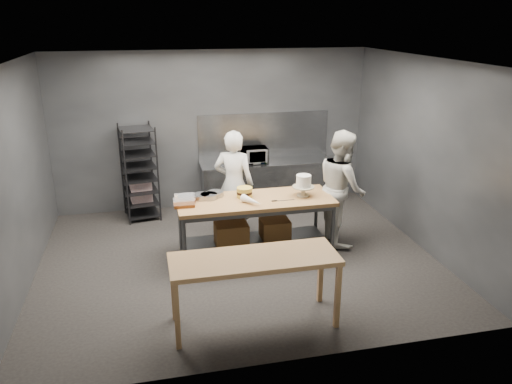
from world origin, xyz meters
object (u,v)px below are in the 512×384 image
work_table (253,220)px  frosted_cake_stand (304,183)px  chef_right (342,187)px  microwave (253,155)px  speed_rack (140,173)px  near_counter (254,264)px  layer_cake (245,192)px  chef_behind (234,184)px

work_table → frosted_cake_stand: frosted_cake_stand is taller
chef_right → frosted_cake_stand: bearing=109.8°
chef_right → microwave: 2.15m
speed_rack → frosted_cake_stand: (2.49, -1.98, 0.28)m
near_counter → chef_right: bearing=46.8°
speed_rack → near_counter: bearing=-71.1°
near_counter → speed_rack: (-1.31, 3.81, 0.04)m
microwave → layer_cake: microwave is taller
layer_cake → chef_right: bearing=2.1°
near_counter → frosted_cake_stand: frosted_cake_stand is taller
chef_behind → microwave: 1.39m
near_counter → chef_right: (1.91, 2.04, 0.13)m
work_table → near_counter: work_table is taller
work_table → frosted_cake_stand: 0.97m
near_counter → chef_behind: chef_behind is taller
frosted_cake_stand → layer_cake: frosted_cake_stand is taller
speed_rack → work_table: bearing=-48.8°
chef_right → microwave: bearing=34.5°
microwave → speed_rack: bearing=-177.9°
layer_cake → chef_behind: bearing=93.9°
near_counter → chef_behind: size_ratio=1.09×
chef_behind → layer_cake: chef_behind is taller
near_counter → layer_cake: layer_cake is taller
chef_behind → frosted_cake_stand: 1.27m
speed_rack → layer_cake: size_ratio=7.23×
near_counter → microwave: bearing=78.0°
speed_rack → chef_right: chef_right is taller
speed_rack → layer_cake: 2.43m
near_counter → chef_right: size_ratio=1.06×
speed_rack → microwave: speed_rack is taller
chef_behind → frosted_cake_stand: (0.95, -0.81, 0.21)m
chef_behind → frosted_cake_stand: bearing=163.7°
near_counter → speed_rack: bearing=108.9°
near_counter → chef_behind: 2.66m
work_table → chef_behind: (-0.16, 0.78, 0.35)m
microwave → frosted_cake_stand: 2.09m
near_counter → layer_cake: size_ratio=8.26×
chef_right → microwave: chef_right is taller
work_table → layer_cake: (-0.11, 0.10, 0.43)m
speed_rack → layer_cake: (1.59, -1.84, 0.14)m
chef_behind → microwave: bearing=-91.4°
frosted_cake_stand → layer_cake: size_ratio=1.40×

